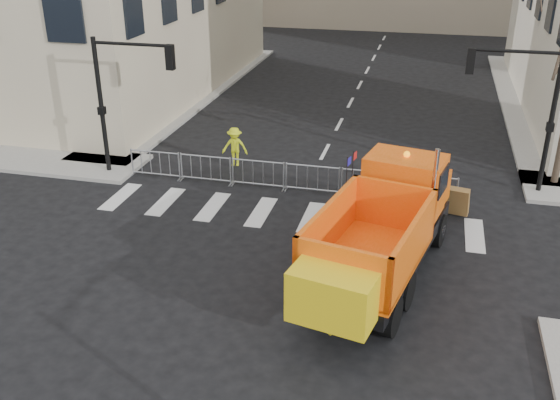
% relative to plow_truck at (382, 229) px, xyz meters
% --- Properties ---
extents(ground, '(120.00, 120.00, 0.00)m').
position_rel_plow_truck_xyz_m(ground, '(-3.33, -2.04, -1.64)').
color(ground, black).
rests_on(ground, ground).
extents(sidewalk_back, '(64.00, 5.00, 0.15)m').
position_rel_plow_truck_xyz_m(sidewalk_back, '(-3.33, 6.46, -1.56)').
color(sidewalk_back, gray).
rests_on(sidewalk_back, ground).
extents(traffic_light_left, '(0.18, 0.18, 5.40)m').
position_rel_plow_truck_xyz_m(traffic_light_left, '(-11.33, 5.46, 1.06)').
color(traffic_light_left, black).
rests_on(traffic_light_left, ground).
extents(traffic_light_right, '(0.18, 0.18, 5.40)m').
position_rel_plow_truck_xyz_m(traffic_light_right, '(5.17, 7.46, 1.06)').
color(traffic_light_right, black).
rests_on(traffic_light_right, ground).
extents(crowd_barriers, '(12.60, 0.60, 1.10)m').
position_rel_plow_truck_xyz_m(crowd_barriers, '(-4.08, 5.56, -1.09)').
color(crowd_barriers, '#9EA0A5').
rests_on(crowd_barriers, ground).
extents(plow_truck, '(4.47, 9.81, 3.69)m').
position_rel_plow_truck_xyz_m(plow_truck, '(0.00, 0.00, 0.00)').
color(plow_truck, black).
rests_on(plow_truck, ground).
extents(cop_a, '(0.68, 0.52, 1.68)m').
position_rel_plow_truck_xyz_m(cop_a, '(0.18, 3.90, -0.80)').
color(cop_a, black).
rests_on(cop_a, ground).
extents(cop_b, '(1.07, 0.86, 2.07)m').
position_rel_plow_truck_xyz_m(cop_b, '(0.60, 4.19, -0.60)').
color(cop_b, black).
rests_on(cop_b, ground).
extents(cop_c, '(1.14, 0.98, 1.84)m').
position_rel_plow_truck_xyz_m(cop_c, '(0.60, 4.29, -0.72)').
color(cop_c, black).
rests_on(cop_c, ground).
extents(worker, '(1.10, 0.72, 1.60)m').
position_rel_plow_truck_xyz_m(worker, '(-6.54, 7.13, -0.69)').
color(worker, '#CBD719').
rests_on(worker, sidewalk_back).
extents(newspaper_box, '(0.56, 0.54, 1.10)m').
position_rel_plow_truck_xyz_m(newspaper_box, '(1.12, 6.74, -0.94)').
color(newspaper_box, maroon).
rests_on(newspaper_box, sidewalk_back).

